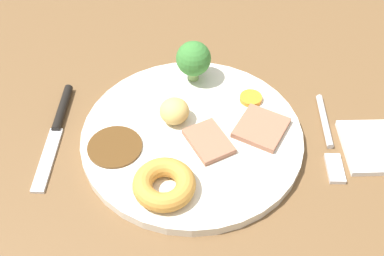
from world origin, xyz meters
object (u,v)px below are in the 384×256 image
Objects in this scene: carrot_coin_front at (251,98)px; knife at (57,126)px; yorkshire_pudding at (164,184)px; fork at (329,139)px; roast_potato_left at (174,111)px; broccoli_floret at (194,59)px; meat_slice_under at (261,128)px; meat_slice_main at (209,141)px; dinner_plate at (192,137)px.

carrot_coin_front reaches higher than knife.
yorkshire_pudding is 0.49× the size of fork.
yorkshire_pudding is at bearing 55.53° from knife.
roast_potato_left is 0.22× the size of knife.
fork is 0.82× the size of knife.
fork is at bearing 148.49° from broccoli_floret.
yorkshire_pudding is 19.14cm from knife.
meat_slice_under is 1.02× the size of broccoli_floret.
meat_slice_main is 0.34× the size of knife.
meat_slice_under is at bearing 98.89° from carrot_coin_front.
yorkshire_pudding is 0.41× the size of knife.
broccoli_floret is at bearing -48.83° from meat_slice_under.
knife is (20.67, -3.98, -1.35)cm from meat_slice_main.
yorkshire_pudding is 19.38cm from carrot_coin_front.
dinner_plate is at bearing -39.30° from meat_slice_main.
broccoli_floret is 0.41× the size of fork.
meat_slice_under is at bearing 131.17° from broccoli_floret.
yorkshire_pudding is at bearing 53.74° from meat_slice_main.
roast_potato_left is 1.29× the size of carrot_coin_front.
broccoli_floret reaches higher than fork.
meat_slice_main is 1.57× the size of roast_potato_left.
dinner_plate is 9.94cm from yorkshire_pudding.
dinner_plate is 4.61× the size of meat_slice_under.
yorkshire_pudding is at bearing -66.14° from fork.
meat_slice_main is at bearing 52.78° from carrot_coin_front.
broccoli_floret is at bearing -99.86° from yorkshire_pudding.
meat_slice_main is at bearing 18.66° from meat_slice_under.
meat_slice_under is at bearing 89.03° from knife.
meat_slice_main is (-2.16, 1.77, 1.10)cm from dinner_plate.
fork is (-9.99, 6.52, -1.33)cm from carrot_coin_front.
yorkshire_pudding reaches higher than fork.
dinner_plate is 9.36× the size of carrot_coin_front.
carrot_coin_front is (-11.59, -15.51, -0.87)cm from yorkshire_pudding.
yorkshire_pudding is (5.44, 7.42, 0.79)cm from meat_slice_main.
dinner_plate is 18.64cm from knife.
meat_slice_under is at bearing -141.87° from yorkshire_pudding.
roast_potato_left is at bearing -45.83° from dinner_plate.
broccoli_floret is 0.34× the size of knife.
roast_potato_left reaches higher than knife.
yorkshire_pudding is at bearing 85.47° from roast_potato_left.
broccoli_floret is at bearing -91.10° from dinner_plate.
carrot_coin_front is (-8.31, -6.32, 1.02)cm from dinner_plate.
meat_slice_main is 1.00× the size of meat_slice_under.
meat_slice_main is 0.42× the size of fork.
meat_slice_main is 10.16cm from carrot_coin_front.
roast_potato_left reaches higher than dinner_plate.
meat_slice_under reaches higher than fork.
broccoli_floret is (8.10, -4.57, 3.33)cm from carrot_coin_front.
broccoli_floret reaches higher than roast_potato_left.
roast_potato_left is 9.06cm from broccoli_floret.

